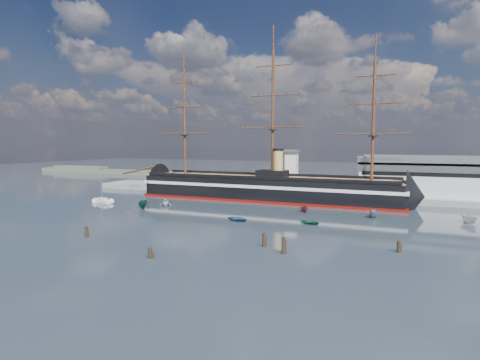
% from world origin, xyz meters
% --- Properties ---
extents(ground, '(600.00, 600.00, 0.00)m').
position_xyz_m(ground, '(0.00, 40.00, 0.00)').
color(ground, '#25303B').
rests_on(ground, ground).
extents(quay, '(180.00, 18.00, 2.00)m').
position_xyz_m(quay, '(10.00, 76.00, 0.00)').
color(quay, slate).
rests_on(quay, ground).
extents(warehouse, '(63.00, 21.00, 11.60)m').
position_xyz_m(warehouse, '(58.00, 80.00, 7.98)').
color(warehouse, '#B7BABC').
rests_on(warehouse, ground).
extents(quay_tower, '(5.00, 5.00, 15.00)m').
position_xyz_m(quay_tower, '(3.00, 73.00, 9.75)').
color(quay_tower, silver).
rests_on(quay_tower, ground).
extents(shoreline, '(120.00, 10.00, 4.00)m').
position_xyz_m(shoreline, '(-139.23, 135.00, 1.45)').
color(shoreline, '#3F4C38').
rests_on(shoreline, ground).
extents(warship, '(113.01, 17.68, 53.94)m').
position_xyz_m(warship, '(-3.70, 60.00, 4.04)').
color(warship, black).
rests_on(warship, ground).
extents(sailboat, '(7.53, 4.18, 11.56)m').
position_xyz_m(sailboat, '(-48.73, 32.80, 0.74)').
color(sailboat, beige).
rests_on(sailboat, ground).
extents(motorboat_a, '(7.64, 5.88, 2.91)m').
position_xyz_m(motorboat_a, '(-29.45, 28.20, 0.00)').
color(motorboat_a, '#0E402F').
rests_on(motorboat_a, ground).
extents(motorboat_b, '(2.34, 3.70, 1.61)m').
position_xyz_m(motorboat_b, '(3.91, 22.10, 0.00)').
color(motorboat_b, navy).
rests_on(motorboat_b, ground).
extents(motorboat_c, '(6.38, 2.93, 2.47)m').
position_xyz_m(motorboat_c, '(34.61, 40.32, 0.00)').
color(motorboat_c, slate).
rests_on(motorboat_c, ground).
extents(motorboat_d, '(7.27, 5.83, 2.46)m').
position_xyz_m(motorboat_d, '(-26.51, 35.66, 0.00)').
color(motorboat_d, silver).
rests_on(motorboat_d, ground).
extents(motorboat_e, '(2.25, 3.29, 1.42)m').
position_xyz_m(motorboat_e, '(21.38, 25.56, 0.00)').
color(motorboat_e, '#155F37').
rests_on(motorboat_e, ground).
extents(motorboat_f, '(6.69, 4.89, 2.53)m').
position_xyz_m(motorboat_f, '(56.57, 41.71, 0.00)').
color(motorboat_f, silver).
rests_on(motorboat_f, ground).
extents(motorboat_g, '(5.65, 4.13, 2.13)m').
position_xyz_m(motorboat_g, '(15.85, 41.66, 0.00)').
color(motorboat_g, maroon).
rests_on(motorboat_g, ground).
extents(piling_near_left, '(0.64, 0.64, 2.97)m').
position_xyz_m(piling_near_left, '(-17.96, -6.08, 0.00)').
color(piling_near_left, black).
rests_on(piling_near_left, ground).
extents(piling_near_mid, '(0.64, 0.64, 2.54)m').
position_xyz_m(piling_near_mid, '(3.11, -13.42, 0.00)').
color(piling_near_mid, black).
rests_on(piling_near_mid, ground).
extents(piling_near_right, '(0.64, 0.64, 3.71)m').
position_xyz_m(piling_near_right, '(23.01, -1.97, 0.00)').
color(piling_near_right, black).
rests_on(piling_near_right, ground).
extents(piling_far_right, '(0.64, 0.64, 2.79)m').
position_xyz_m(piling_far_right, '(41.55, 6.98, 0.00)').
color(piling_far_right, black).
rests_on(piling_far_right, ground).
extents(piling_extra, '(0.64, 0.64, 3.35)m').
position_xyz_m(piling_extra, '(18.26, 1.17, 0.00)').
color(piling_extra, black).
rests_on(piling_extra, ground).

